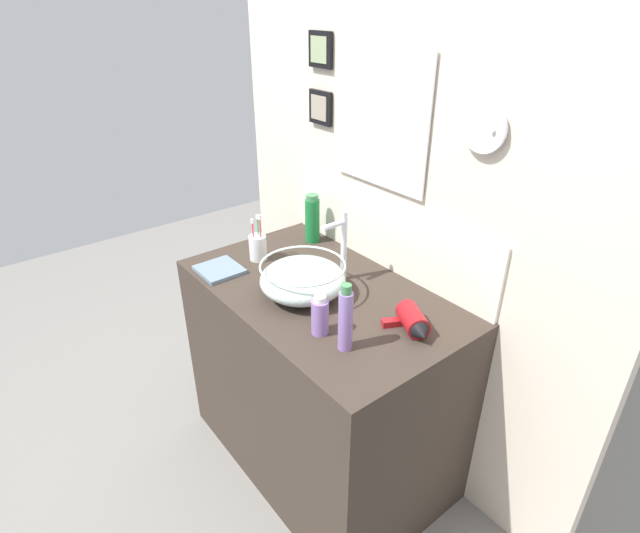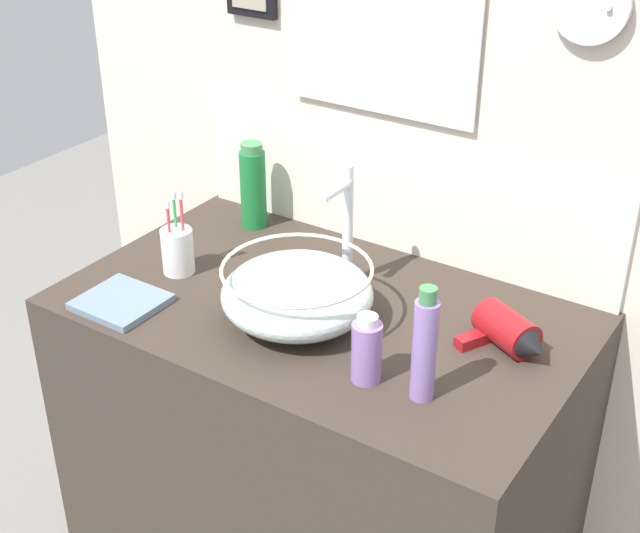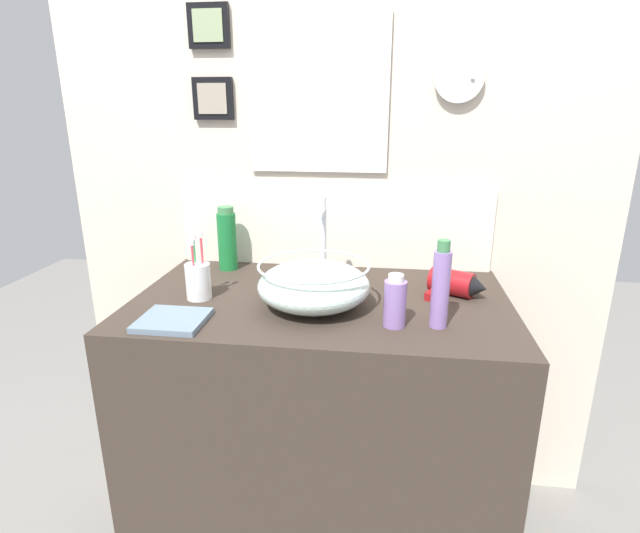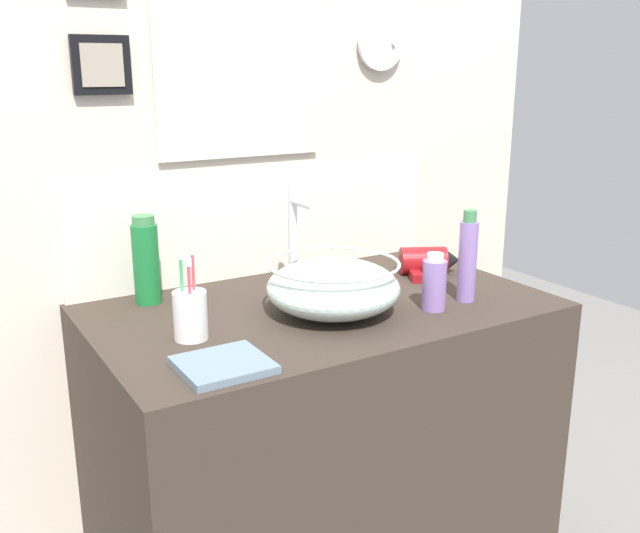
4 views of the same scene
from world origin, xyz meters
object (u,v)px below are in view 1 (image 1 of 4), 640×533
hair_drier (413,322)px  shampoo_bottle (345,319)px  toothbrush_cup (258,247)px  faucet (342,242)px  lotion_bottle (312,219)px  hand_towel (219,270)px  glass_bowl_sink (303,279)px  soap_dispenser (320,316)px

hair_drier → shampoo_bottle: shampoo_bottle is taller
toothbrush_cup → faucet: bearing=24.8°
lotion_bottle → shampoo_bottle: (0.70, -0.40, 0.00)m
shampoo_bottle → hand_towel: size_ratio=1.35×
hair_drier → toothbrush_cup: toothbrush_cup is taller
shampoo_bottle → glass_bowl_sink: bearing=165.6°
toothbrush_cup → glass_bowl_sink: bearing=-3.9°
soap_dispenser → hand_towel: bearing=-174.0°
lotion_bottle → hand_towel: (-0.00, -0.48, -0.10)m
hair_drier → hand_towel: bearing=-158.2°
faucet → soap_dispenser: 0.38m
toothbrush_cup → soap_dispenser: toothbrush_cup is taller
toothbrush_cup → soap_dispenser: 0.60m
glass_bowl_sink → hair_drier: (0.42, 0.15, -0.03)m
hair_drier → lotion_bottle: (-0.77, 0.17, 0.07)m
toothbrush_cup → soap_dispenser: size_ratio=1.44×
shampoo_bottle → soap_dispenser: bearing=-174.7°
hair_drier → toothbrush_cup: (-0.77, -0.13, 0.02)m
soap_dispenser → shampoo_bottle: size_ratio=0.61×
toothbrush_cup → hair_drier: bearing=9.3°
soap_dispenser → shampoo_bottle: 0.12m
lotion_bottle → shampoo_bottle: 0.81m
hair_drier → toothbrush_cup: 0.78m
faucet → soap_dispenser: (0.23, -0.29, -0.10)m
glass_bowl_sink → toothbrush_cup: 0.35m
toothbrush_cup → shampoo_bottle: (0.70, -0.11, 0.05)m
hair_drier → lotion_bottle: bearing=167.8°
faucet → hand_towel: bearing=-135.8°
lotion_bottle → soap_dispenser: lotion_bottle is taller
glass_bowl_sink → toothbrush_cup: bearing=176.1°
glass_bowl_sink → hand_towel: bearing=-155.8°
lotion_bottle → soap_dispenser: bearing=-35.4°
soap_dispenser → toothbrush_cup: bearing=168.1°
glass_bowl_sink → hand_towel: 0.40m
glass_bowl_sink → toothbrush_cup: toothbrush_cup is taller
glass_bowl_sink → hand_towel: glass_bowl_sink is taller
hand_towel → hair_drier: bearing=21.8°
glass_bowl_sink → lotion_bottle: lotion_bottle is taller
lotion_bottle → shampoo_bottle: shampoo_bottle is taller
faucet → lotion_bottle: faucet is taller
toothbrush_cup → hand_towel: bearing=-91.6°
hair_drier → shampoo_bottle: 0.26m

